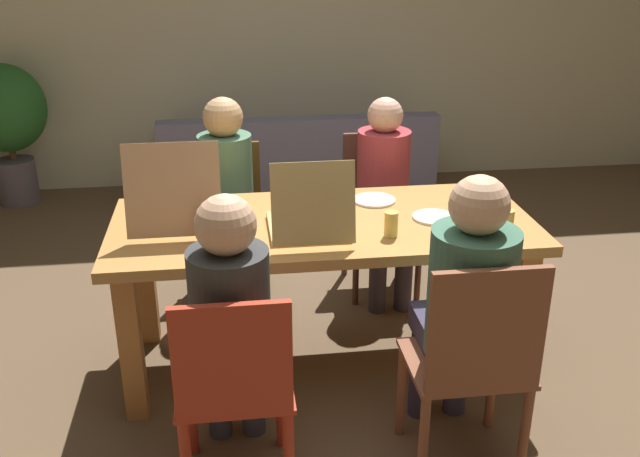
{
  "coord_description": "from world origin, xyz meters",
  "views": [
    {
      "loc": [
        -0.41,
        -3.01,
        2.0
      ],
      "look_at": [
        0.0,
        0.1,
        0.68
      ],
      "focal_mm": 39.58,
      "sensor_mm": 36.0,
      "label": 1
    }
  ],
  "objects_px": {
    "chair_3": "(234,388)",
    "drinking_glass_0": "(506,223)",
    "dining_table": "(323,243)",
    "chair_2": "(228,215)",
    "person_3": "(231,317)",
    "pizza_box_0": "(309,222)",
    "chair_0": "(474,359)",
    "plate_2": "(478,201)",
    "plate_1": "(374,200)",
    "drinking_glass_1": "(391,224)",
    "drinking_glass_3": "(207,226)",
    "couch": "(297,168)",
    "person_1": "(385,184)",
    "pizza_box_1": "(178,209)",
    "chair_1": "(378,202)",
    "person_2": "(227,187)",
    "person_0": "(466,297)",
    "drinking_glass_2": "(305,192)",
    "plate_0": "(434,217)"
  },
  "relations": [
    {
      "from": "chair_3",
      "to": "drinking_glass_0",
      "type": "bearing_deg",
      "value": 26.14
    },
    {
      "from": "dining_table",
      "to": "chair_2",
      "type": "relative_size",
      "value": 2.21
    },
    {
      "from": "person_3",
      "to": "pizza_box_0",
      "type": "distance_m",
      "value": 0.71
    },
    {
      "from": "chair_2",
      "to": "chair_3",
      "type": "relative_size",
      "value": 0.99
    },
    {
      "from": "chair_0",
      "to": "plate_2",
      "type": "height_order",
      "value": "chair_0"
    },
    {
      "from": "plate_1",
      "to": "plate_2",
      "type": "xyz_separation_m",
      "value": [
        0.51,
        -0.09,
        0.0
      ]
    },
    {
      "from": "drinking_glass_1",
      "to": "drinking_glass_3",
      "type": "xyz_separation_m",
      "value": [
        -0.8,
        0.05,
        0.02
      ]
    },
    {
      "from": "chair_3",
      "to": "couch",
      "type": "relative_size",
      "value": 0.43
    },
    {
      "from": "drinking_glass_0",
      "to": "couch",
      "type": "xyz_separation_m",
      "value": [
        -0.67,
        2.57,
        -0.54
      ]
    },
    {
      "from": "chair_0",
      "to": "dining_table",
      "type": "bearing_deg",
      "value": 117.56
    },
    {
      "from": "person_1",
      "to": "pizza_box_1",
      "type": "distance_m",
      "value": 1.28
    },
    {
      "from": "drinking_glass_1",
      "to": "chair_2",
      "type": "bearing_deg",
      "value": 123.55
    },
    {
      "from": "chair_0",
      "to": "couch",
      "type": "bearing_deg",
      "value": 96.23
    },
    {
      "from": "pizza_box_1",
      "to": "dining_table",
      "type": "bearing_deg",
      "value": -7.45
    },
    {
      "from": "chair_0",
      "to": "chair_1",
      "type": "bearing_deg",
      "value": 90.0
    },
    {
      "from": "dining_table",
      "to": "person_2",
      "type": "distance_m",
      "value": 0.84
    },
    {
      "from": "dining_table",
      "to": "chair_3",
      "type": "relative_size",
      "value": 2.2
    },
    {
      "from": "person_2",
      "to": "drinking_glass_3",
      "type": "relative_size",
      "value": 8.03
    },
    {
      "from": "pizza_box_1",
      "to": "drinking_glass_3",
      "type": "xyz_separation_m",
      "value": [
        0.14,
        -0.25,
        0.02
      ]
    },
    {
      "from": "person_0",
      "to": "drinking_glass_2",
      "type": "bearing_deg",
      "value": 117.46
    },
    {
      "from": "chair_2",
      "to": "person_1",
      "type": "bearing_deg",
      "value": -10.09
    },
    {
      "from": "person_3",
      "to": "pizza_box_1",
      "type": "bearing_deg",
      "value": 105.4
    },
    {
      "from": "drinking_glass_1",
      "to": "couch",
      "type": "distance_m",
      "value": 2.58
    },
    {
      "from": "person_0",
      "to": "pizza_box_0",
      "type": "relative_size",
      "value": 2.91
    },
    {
      "from": "drinking_glass_2",
      "to": "chair_1",
      "type": "bearing_deg",
      "value": 50.05
    },
    {
      "from": "person_0",
      "to": "chair_2",
      "type": "relative_size",
      "value": 1.38
    },
    {
      "from": "chair_1",
      "to": "drinking_glass_0",
      "type": "height_order",
      "value": "chair_1"
    },
    {
      "from": "person_2",
      "to": "pizza_box_1",
      "type": "bearing_deg",
      "value": -109.56
    },
    {
      "from": "pizza_box_1",
      "to": "chair_1",
      "type": "bearing_deg",
      "value": 34.43
    },
    {
      "from": "person_2",
      "to": "plate_1",
      "type": "bearing_deg",
      "value": -34.08
    },
    {
      "from": "person_3",
      "to": "drinking_glass_3",
      "type": "distance_m",
      "value": 0.58
    },
    {
      "from": "person_2",
      "to": "drinking_glass_3",
      "type": "distance_m",
      "value": 0.9
    },
    {
      "from": "drinking_glass_2",
      "to": "drinking_glass_0",
      "type": "bearing_deg",
      "value": -32.31
    },
    {
      "from": "chair_2",
      "to": "plate_0",
      "type": "distance_m",
      "value": 1.34
    },
    {
      "from": "person_2",
      "to": "drinking_glass_3",
      "type": "height_order",
      "value": "person_2"
    },
    {
      "from": "plate_2",
      "to": "drinking_glass_1",
      "type": "distance_m",
      "value": 0.64
    },
    {
      "from": "chair_1",
      "to": "plate_0",
      "type": "relative_size",
      "value": 4.54
    },
    {
      "from": "chair_2",
      "to": "pizza_box_1",
      "type": "relative_size",
      "value": 1.78
    },
    {
      "from": "person_2",
      "to": "pizza_box_0",
      "type": "xyz_separation_m",
      "value": [
        0.36,
        -0.85,
        0.12
      ]
    },
    {
      "from": "dining_table",
      "to": "plate_1",
      "type": "bearing_deg",
      "value": 37.74
    },
    {
      "from": "person_0",
      "to": "plate_2",
      "type": "bearing_deg",
      "value": 68.02
    },
    {
      "from": "plate_1",
      "to": "drinking_glass_1",
      "type": "relative_size",
      "value": 1.84
    },
    {
      "from": "chair_0",
      "to": "chair_3",
      "type": "bearing_deg",
      "value": -179.83
    },
    {
      "from": "person_0",
      "to": "plate_0",
      "type": "xyz_separation_m",
      "value": [
        0.07,
        0.68,
        0.05
      ]
    },
    {
      "from": "chair_0",
      "to": "chair_1",
      "type": "height_order",
      "value": "chair_0"
    },
    {
      "from": "chair_1",
      "to": "plate_1",
      "type": "height_order",
      "value": "chair_1"
    },
    {
      "from": "chair_2",
      "to": "person_3",
      "type": "bearing_deg",
      "value": -90.0
    },
    {
      "from": "chair_0",
      "to": "chair_1",
      "type": "distance_m",
      "value": 1.72
    },
    {
      "from": "person_1",
      "to": "person_3",
      "type": "xyz_separation_m",
      "value": [
        -0.89,
        -1.42,
        0.02
      ]
    },
    {
      "from": "plate_2",
      "to": "person_1",
      "type": "bearing_deg",
      "value": 121.63
    }
  ]
}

